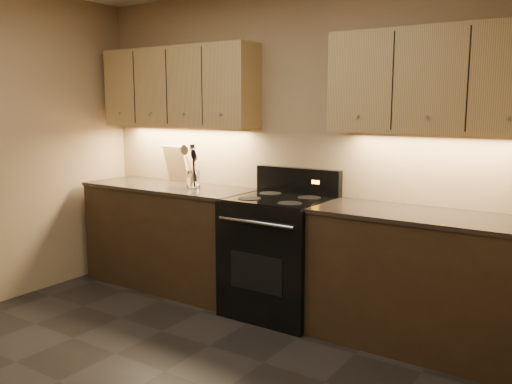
{
  "coord_description": "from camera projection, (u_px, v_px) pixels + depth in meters",
  "views": [
    {
      "loc": [
        2.23,
        -1.85,
        1.64
      ],
      "look_at": [
        0.01,
        1.45,
        1.0
      ],
      "focal_mm": 38.0,
      "sensor_mm": 36.0,
      "label": 1
    }
  ],
  "objects": [
    {
      "name": "wall_back",
      "position": [
        292.0,
        147.0,
        4.44
      ],
      "size": [
        4.0,
        0.04,
        2.6
      ],
      "primitive_type": "cube",
      "color": "#9F885E",
      "rests_on": "ground"
    },
    {
      "name": "outlet_plate",
      "position": [
        174.0,
        160.0,
        5.18
      ],
      "size": [
        0.08,
        0.01,
        0.12
      ],
      "primitive_type": "cube",
      "color": "#B2B5BA",
      "rests_on": "wall_back"
    },
    {
      "name": "utensil_crock",
      "position": [
        193.0,
        180.0,
        4.72
      ],
      "size": [
        0.12,
        0.12,
        0.15
      ],
      "color": "white",
      "rests_on": "counter_left"
    },
    {
      "name": "black_spoon",
      "position": [
        195.0,
        167.0,
        4.72
      ],
      "size": [
        0.1,
        0.11,
        0.33
      ],
      "primitive_type": null,
      "rotation": [
        0.17,
        0.11,
        -0.01
      ],
      "color": "black",
      "rests_on": "utensil_crock"
    },
    {
      "name": "counter_left",
      "position": [
        170.0,
        236.0,
        4.93
      ],
      "size": [
        1.62,
        0.62,
        0.93
      ],
      "color": "black",
      "rests_on": "ground"
    },
    {
      "name": "steel_spatula",
      "position": [
        196.0,
        167.0,
        4.7
      ],
      "size": [
        0.17,
        0.13,
        0.35
      ],
      "primitive_type": null,
      "rotation": [
        0.0,
        -0.19,
        -0.34
      ],
      "color": "silver",
      "rests_on": "utensil_crock"
    },
    {
      "name": "stove",
      "position": [
        280.0,
        254.0,
        4.27
      ],
      "size": [
        0.76,
        0.68,
        1.14
      ],
      "color": "black",
      "rests_on": "ground"
    },
    {
      "name": "steel_skimmer",
      "position": [
        196.0,
        166.0,
        4.68
      ],
      "size": [
        0.23,
        0.1,
        0.37
      ],
      "primitive_type": null,
      "rotation": [
        -0.03,
        -0.41,
        0.01
      ],
      "color": "silver",
      "rests_on": "utensil_crock"
    },
    {
      "name": "black_turner",
      "position": [
        194.0,
        165.0,
        4.68
      ],
      "size": [
        0.16,
        0.15,
        0.39
      ],
      "primitive_type": null,
      "rotation": [
        -0.18,
        -0.12,
        0.27
      ],
      "color": "black",
      "rests_on": "utensil_crock"
    },
    {
      "name": "upper_cab_right",
      "position": [
        436.0,
        81.0,
        3.59
      ],
      "size": [
        1.44,
        0.3,
        0.7
      ],
      "primitive_type": "cube",
      "color": "tan",
      "rests_on": "wall_back"
    },
    {
      "name": "wooden_spoon",
      "position": [
        191.0,
        169.0,
        4.72
      ],
      "size": [
        0.11,
        0.06,
        0.3
      ],
      "primitive_type": null,
      "rotation": [
        0.03,
        0.17,
        0.08
      ],
      "color": "#DDB277",
      "rests_on": "utensil_crock"
    },
    {
      "name": "upper_cab_left",
      "position": [
        178.0,
        87.0,
        4.85
      ],
      "size": [
        1.6,
        0.3,
        0.7
      ],
      "primitive_type": "cube",
      "color": "tan",
      "rests_on": "wall_back"
    },
    {
      "name": "cutting_board",
      "position": [
        176.0,
        164.0,
        5.11
      ],
      "size": [
        0.28,
        0.13,
        0.34
      ],
      "primitive_type": "cube",
      "rotation": [
        0.26,
        0.0,
        -0.11
      ],
      "color": "#DDB277",
      "rests_on": "counter_left"
    },
    {
      "name": "counter_right",
      "position": [
        419.0,
        280.0,
        3.68
      ],
      "size": [
        1.46,
        0.62,
        0.93
      ],
      "color": "black",
      "rests_on": "ground"
    }
  ]
}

